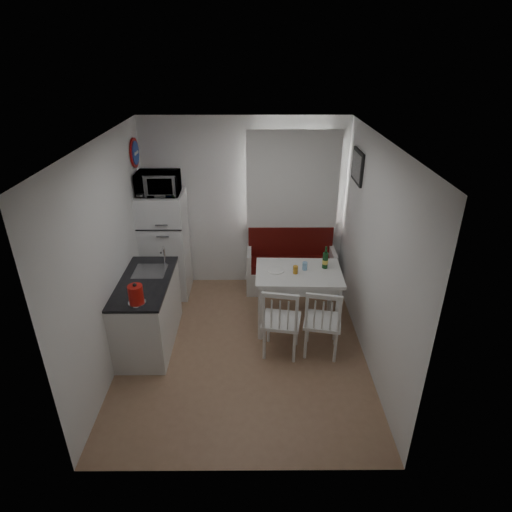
{
  "coord_description": "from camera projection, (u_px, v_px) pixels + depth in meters",
  "views": [
    {
      "loc": [
        0.13,
        -4.36,
        3.47
      ],
      "look_at": [
        0.16,
        0.5,
        1.06
      ],
      "focal_mm": 30.0,
      "sensor_mm": 36.0,
      "label": 1
    }
  ],
  "objects": [
    {
      "name": "plate",
      "position": [
        276.0,
        270.0,
        5.54
      ],
      "size": [
        0.23,
        0.23,
        0.02
      ],
      "primitive_type": "cylinder",
      "color": "white",
      "rests_on": "dining_table"
    },
    {
      "name": "window",
      "position": [
        292.0,
        184.0,
        6.26
      ],
      "size": [
        1.22,
        0.06,
        1.47
      ],
      "primitive_type": "cube",
      "color": "white",
      "rests_on": "wall_back"
    },
    {
      "name": "picture_frame",
      "position": [
        357.0,
        166.0,
        5.52
      ],
      "size": [
        0.04,
        0.52,
        0.42
      ],
      "primitive_type": "cube",
      "color": "black",
      "rests_on": "wall_right"
    },
    {
      "name": "dining_table",
      "position": [
        298.0,
        278.0,
        5.57
      ],
      "size": [
        1.13,
        0.81,
        0.83
      ],
      "rotation": [
        0.0,
        0.0,
        -0.03
      ],
      "color": "white",
      "rests_on": "floor"
    },
    {
      "name": "wine_bottle",
      "position": [
        325.0,
        257.0,
        5.55
      ],
      "size": [
        0.08,
        0.08,
        0.31
      ],
      "primitive_type": null,
      "color": "#133D19",
      "rests_on": "dining_table"
    },
    {
      "name": "kettle",
      "position": [
        136.0,
        295.0,
        4.64
      ],
      "size": [
        0.2,
        0.2,
        0.26
      ],
      "primitive_type": "cylinder",
      "color": "#B6150E",
      "rests_on": "kitchen_counter"
    },
    {
      "name": "wall_front",
      "position": [
        237.0,
        357.0,
        3.3
      ],
      "size": [
        3.0,
        0.02,
        2.6
      ],
      "primitive_type": "cube",
      "color": "white",
      "rests_on": "floor"
    },
    {
      "name": "bench",
      "position": [
        290.0,
        269.0,
        6.66
      ],
      "size": [
        1.36,
        0.52,
        0.97
      ],
      "color": "white",
      "rests_on": "floor"
    },
    {
      "name": "wall_sign",
      "position": [
        135.0,
        153.0,
        5.78
      ],
      "size": [
        0.03,
        0.4,
        0.4
      ],
      "primitive_type": "cylinder",
      "rotation": [
        0.0,
        1.57,
        0.0
      ],
      "color": "#1B3EA3",
      "rests_on": "wall_left"
    },
    {
      "name": "drinking_glass_blue",
      "position": [
        305.0,
        266.0,
        5.55
      ],
      "size": [
        0.06,
        0.06,
        0.11
      ],
      "primitive_type": "cylinder",
      "color": "#88BAE7",
      "rests_on": "dining_table"
    },
    {
      "name": "microwave",
      "position": [
        158.0,
        183.0,
        5.87
      ],
      "size": [
        0.57,
        0.39,
        0.32
      ],
      "primitive_type": "imported",
      "color": "white",
      "rests_on": "fridge"
    },
    {
      "name": "curtain",
      "position": [
        293.0,
        182.0,
        6.18
      ],
      "size": [
        1.35,
        0.02,
        1.5
      ],
      "primitive_type": "cube",
      "color": "white",
      "rests_on": "wall_back"
    },
    {
      "name": "floor",
      "position": [
        244.0,
        348.0,
        5.44
      ],
      "size": [
        3.0,
        3.5,
        0.02
      ],
      "primitive_type": "cube",
      "color": "#946D4F",
      "rests_on": "ground"
    },
    {
      "name": "drinking_glass_orange",
      "position": [
        295.0,
        270.0,
        5.46
      ],
      "size": [
        0.06,
        0.06,
        0.11
      ],
      "primitive_type": "cylinder",
      "color": "#C38320",
      "rests_on": "dining_table"
    },
    {
      "name": "wall_right",
      "position": [
        374.0,
        256.0,
        4.87
      ],
      "size": [
        0.02,
        3.5,
        2.6
      ],
      "primitive_type": "cube",
      "color": "white",
      "rests_on": "floor"
    },
    {
      "name": "wall_left",
      "position": [
        110.0,
        257.0,
        4.86
      ],
      "size": [
        0.02,
        3.5,
        2.6
      ],
      "primitive_type": "cube",
      "color": "white",
      "rests_on": "floor"
    },
    {
      "name": "ceiling",
      "position": [
        240.0,
        141.0,
        4.29
      ],
      "size": [
        3.0,
        3.5,
        0.02
      ],
      "primitive_type": "cube",
      "color": "white",
      "rests_on": "wall_back"
    },
    {
      "name": "chair_left",
      "position": [
        282.0,
        316.0,
        5.03
      ],
      "size": [
        0.52,
        0.5,
        0.51
      ],
      "rotation": [
        0.0,
        0.0,
        -0.18
      ],
      "color": "white",
      "rests_on": "floor"
    },
    {
      "name": "chair_right",
      "position": [
        324.0,
        317.0,
        5.04
      ],
      "size": [
        0.51,
        0.5,
        0.5
      ],
      "rotation": [
        0.0,
        0.0,
        -0.2
      ],
      "color": "white",
      "rests_on": "floor"
    },
    {
      "name": "wall_back",
      "position": [
        245.0,
        205.0,
        6.43
      ],
      "size": [
        3.0,
        0.02,
        2.6
      ],
      "primitive_type": "cube",
      "color": "white",
      "rests_on": "floor"
    },
    {
      "name": "kitchen_counter",
      "position": [
        148.0,
        311.0,
        5.37
      ],
      "size": [
        0.62,
        1.32,
        1.16
      ],
      "color": "white",
      "rests_on": "floor"
    },
    {
      "name": "fridge",
      "position": [
        165.0,
        245.0,
        6.34
      ],
      "size": [
        0.64,
        0.64,
        1.6
      ],
      "primitive_type": "cube",
      "color": "white",
      "rests_on": "floor"
    }
  ]
}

